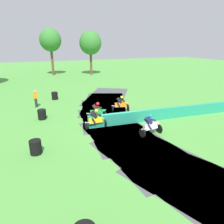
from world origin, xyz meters
name	(u,v)px	position (x,y,z in m)	size (l,w,h in m)	color
ground_plane	(113,125)	(0.00, 0.00, 0.00)	(120.00, 120.00, 0.00)	#4C933D
track_asphalt	(125,124)	(0.97, -0.09, 0.00)	(9.32, 26.32, 0.01)	#47474C
safety_barrier	(177,112)	(5.57, -0.50, 0.45)	(0.30, 14.83, 0.90)	#239375
motorcycle_lead_orange	(121,104)	(2.00, 2.73, 0.65)	(1.71, 1.06, 1.43)	black
motorcycle_chase_green	(97,111)	(-0.61, 1.67, 0.64)	(1.72, 1.03, 1.43)	black
motorcycle_trailing_yellow	(96,119)	(-1.26, 0.03, 0.65)	(1.68, 0.73, 1.43)	black
motorcycle_fourth_white	(151,125)	(1.75, -2.40, 0.63)	(1.68, 0.93, 1.42)	black
tire_stack_near	(55,96)	(-2.90, 9.14, 0.40)	(0.65, 0.65, 0.80)	black
tire_stack_mid_a	(42,114)	(-4.70, 3.37, 0.40)	(0.65, 0.65, 0.80)	black
tire_stack_mid_b	(36,147)	(-5.49, -2.10, 0.40)	(0.64, 0.64, 0.80)	black
track_marshal	(36,99)	(-4.93, 6.96, 0.82)	(0.34, 0.24, 1.63)	#232328
tree_far_left	(90,43)	(6.22, 24.98, 5.81)	(4.06, 4.06, 7.98)	brown
tree_mid_rise	(50,40)	(-0.61, 27.34, 6.26)	(3.87, 3.87, 8.35)	brown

